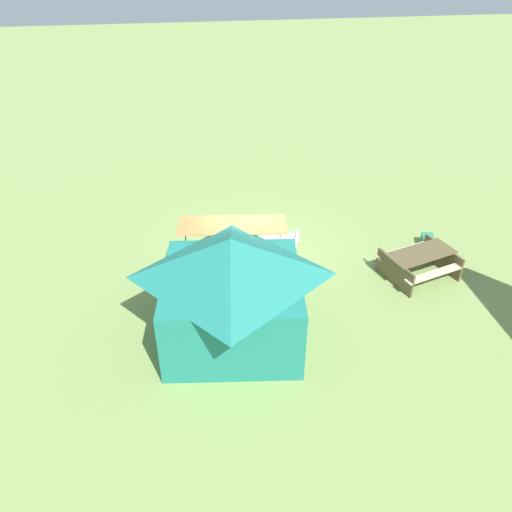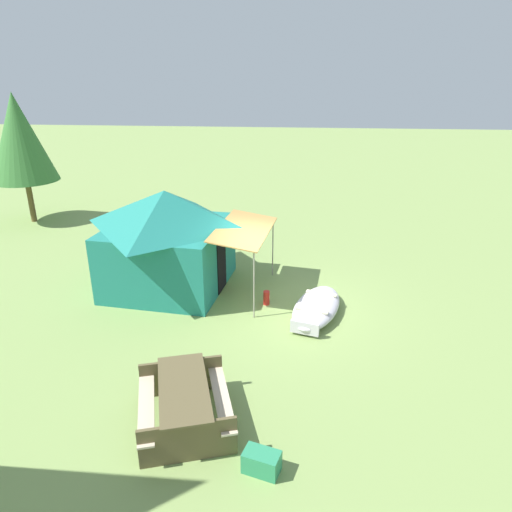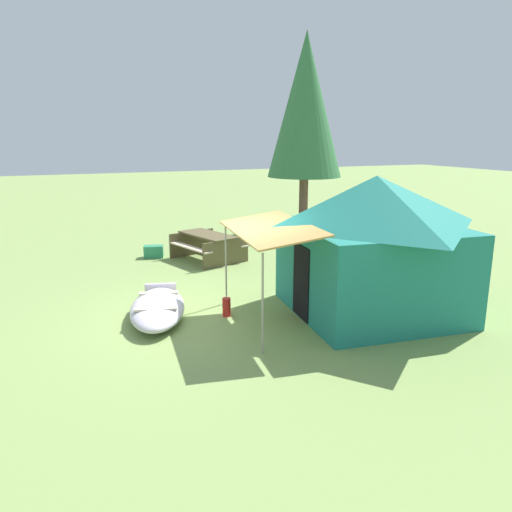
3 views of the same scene
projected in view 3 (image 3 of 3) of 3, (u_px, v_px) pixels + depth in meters
ground_plane at (214, 317)px, 9.72m from camera, size 80.00×80.00×0.00m
beached_rowboat at (158, 308)px, 9.63m from camera, size 2.59×1.64×0.40m
canvas_cabin_tent at (373, 243)px, 9.70m from camera, size 3.66×4.70×2.73m
picnic_table at (208, 243)px, 14.07m from camera, size 2.25×2.01×0.75m
cooler_box at (154, 252)px, 14.43m from camera, size 0.47×0.62×0.35m
fuel_can at (227, 307)px, 9.73m from camera, size 0.19×0.19×0.37m
pine_tree_back_left at (306, 106)px, 17.67m from camera, size 2.69×2.69×7.04m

